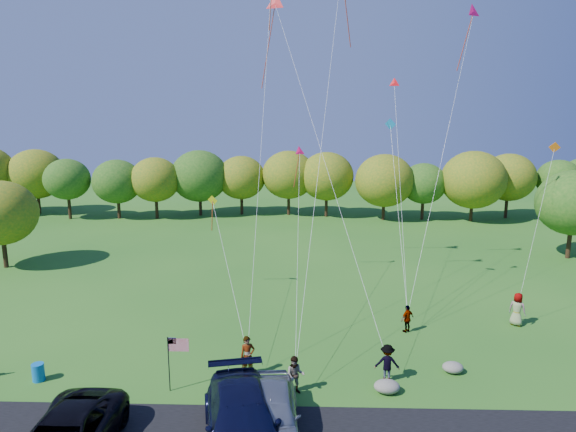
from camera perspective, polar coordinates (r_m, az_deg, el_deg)
name	(u,v)px	position (r m, az deg, el deg)	size (l,w,h in m)	color
ground	(266,394)	(23.89, -2.49, -19.17)	(140.00, 140.00, 0.00)	#27611B
treeline	(274,179)	(57.62, -1.55, 4.13)	(74.03, 28.34, 8.60)	#3D2516
minivan_navy	(242,423)	(20.32, -5.11, -21.90)	(2.70, 6.63, 1.92)	black
minivan_silver	(271,414)	(20.78, -1.93, -21.14)	(2.19, 5.43, 1.85)	#94979D
flyer_a	(248,356)	(24.97, -4.51, -15.24)	(0.70, 0.46, 1.92)	#4C4C59
flyer_b	(295,375)	(23.53, 0.81, -17.26)	(0.84, 0.65, 1.72)	#4C4C59
flyer_c	(387,363)	(24.88, 10.96, -15.73)	(1.14, 0.66, 1.77)	#4C4C59
flyer_d	(407,319)	(30.07, 13.12, -11.05)	(0.92, 0.39, 1.58)	#4C4C59
flyer_e	(517,309)	(32.90, 24.12, -9.43)	(0.95, 0.62, 1.95)	#4C4C59
trash_barrel	(38,372)	(27.24, -26.00, -15.34)	(0.55, 0.55, 0.83)	#0C62B4
flag_assembly	(175,351)	(23.72, -12.50, -14.41)	(0.95, 0.61, 2.56)	black
boulder_near	(387,386)	(24.24, 10.93, -18.10)	(1.15, 0.90, 0.58)	gray
boulder_far	(453,367)	(26.60, 17.84, -15.72)	(0.99, 0.83, 0.52)	gray
kites_aloft	(339,28)	(35.02, 5.71, 20.06)	(20.92, 6.73, 15.34)	red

